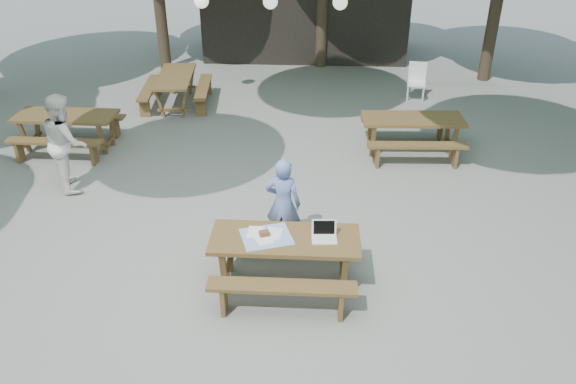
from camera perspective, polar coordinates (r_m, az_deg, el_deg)
The scene contains 12 objects.
ground at distance 8.89m, azimuth -3.54°, elevation -4.39°, with size 80.00×80.00×0.00m, color slate.
pavilion at distance 18.17m, azimuth 1.83°, elevation 18.34°, with size 6.00×3.00×2.80m, color black.
main_picnic_table at distance 7.70m, azimuth -0.30°, elevation -6.87°, with size 2.00×1.58×0.75m.
picnic_table_nw at distance 12.35m, azimuth -21.40°, elevation 5.79°, with size 2.01×1.61×0.75m.
picnic_table_ne at distance 11.62m, azimuth 12.40°, elevation 5.73°, with size 2.03×1.66×0.75m.
picnic_table_far_w at distance 14.10m, azimuth -11.26°, elevation 10.15°, with size 1.75×2.07×0.75m.
woman at distance 8.27m, azimuth -0.49°, elevation -1.18°, with size 0.53×0.35×1.46m, color #6B80C4.
second_person at distance 10.60m, azimuth -21.66°, elevation 4.75°, with size 0.85×0.66×1.75m, color white.
plastic_chair at distance 14.64m, azimuth 12.84°, elevation 10.17°, with size 0.50×0.50×0.90m.
laptop at distance 7.47m, azimuth 3.70°, elevation -4.26°, with size 0.35×0.28×0.24m.
tabletop_clutter at distance 7.51m, azimuth -2.27°, elevation -4.48°, with size 0.79×0.73×0.08m.
paper_lanterns at distance 13.60m, azimuth -1.75°, elevation 18.79°, with size 9.00×0.34×0.38m.
Camera 1 is at (0.97, -7.31, 4.98)m, focal length 35.00 mm.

